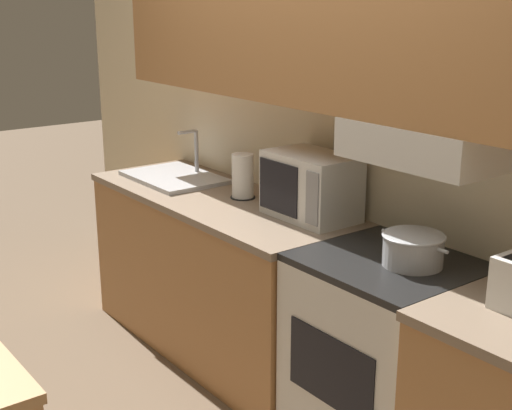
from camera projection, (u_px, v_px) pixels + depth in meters
The scene contains 8 objects.
ground_plane at pixel (336, 373), 3.73m from camera, with size 16.00×16.00×0.00m, color brown.
wall_back at pixel (339, 94), 3.27m from camera, with size 5.32×0.38×2.55m.
lower_counter_main at pixel (219, 273), 3.89m from camera, with size 1.72×0.65×0.88m.
stove_range at pixel (384, 359), 2.98m from camera, with size 0.67×0.62×0.88m.
cooking_pot at pixel (413, 249), 2.78m from camera, with size 0.33×0.25×0.13m.
microwave at pixel (311, 186), 3.36m from camera, with size 0.44×0.29×0.31m.
sink_basin at pixel (174, 176), 4.10m from camera, with size 0.59×0.41×0.28m.
paper_towel_roll at pixel (243, 176), 3.70m from camera, with size 0.13×0.13×0.23m.
Camera 1 is at (2.39, -2.35, 1.90)m, focal length 50.00 mm.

